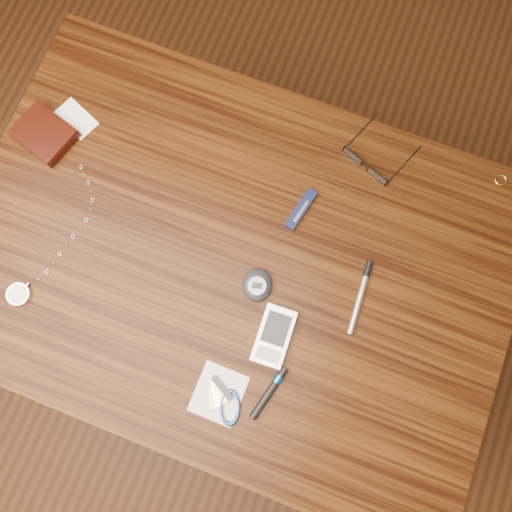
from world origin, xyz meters
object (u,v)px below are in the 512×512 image
Objects in this scene: pocket_watch at (22,290)px; pedometer at (257,285)px; notepad_keys at (224,400)px; pocket_knife at (301,209)px; desk at (236,270)px; silver_pen at (362,291)px; eyeglasses at (367,164)px; pda_phone at (274,336)px; wallet_and_card at (45,134)px.

pedometer is at bearing 22.21° from pocket_watch.
notepad_keys is 1.14× the size of pocket_knife.
desk is 7.37× the size of silver_pen.
desk is at bearing 107.74° from notepad_keys.
pedometer is 0.74× the size of notepad_keys.
eyeglasses is 1.60× the size of pocket_knife.
pedometer is (-0.06, 0.07, 0.00)m from pda_phone.
eyeglasses reaches higher than pda_phone.
pda_phone is (0.11, -0.10, 0.11)m from desk.
wallet_and_card is 2.01× the size of pedometer.
wallet_and_card is at bearing 107.76° from pocket_watch.
pedometer reaches higher than wallet_and_card.
notepad_keys is (0.07, -0.23, 0.11)m from desk.
pedometer is at bearing 95.33° from notepad_keys.
wallet_and_card reaches higher than desk.
pocket_knife is at bearing -123.81° from eyeglasses.
pocket_knife is (0.02, 0.16, -0.01)m from pedometer.
notepad_keys reaches higher than desk.
pda_phone is at bearing -81.56° from pocket_knife.
eyeglasses reaches higher than pocket_watch.
silver_pen is (0.18, 0.06, -0.01)m from pedometer.
wallet_and_card is 0.61m from eyeglasses.
pocket_knife is 0.64× the size of silver_pen.
pocket_watch and pocket_knife have the same top height.
pda_phone is 0.14m from notepad_keys.
pedometer is 0.84× the size of pocket_knife.
pda_phone is (0.53, -0.20, -0.00)m from wallet_and_card.
desk is at bearing 138.13° from pda_phone.
pocket_knife is (-0.03, 0.23, -0.00)m from pda_phone.
pocket_watch is 0.42m from pedometer.
pocket_watch is (0.09, -0.28, -0.01)m from wallet_and_card.
wallet_and_card is at bearing 159.71° from pda_phone.
eyeglasses is 0.31m from pedometer.
notepad_keys is at bearing -121.18° from silver_pen.
pedometer reaches higher than pocket_knife.
pocket_watch is 0.52m from pocket_knife.
wallet_and_card reaches higher than pocket_knife.
pocket_knife reaches higher than desk.
eyeglasses is at bearing 57.24° from desk.
notepad_keys is 0.72× the size of silver_pen.
notepad_keys is at bearing -72.26° from desk.
eyeglasses reaches higher than notepad_keys.
eyeglasses is at bearing 79.60° from notepad_keys.
silver_pen is (0.23, 0.03, 0.11)m from desk.
notepad_keys is (-0.04, -0.13, -0.00)m from pda_phone.
eyeglasses is 0.50m from notepad_keys.
pocket_watch is (-0.49, -0.44, -0.00)m from eyeglasses.
pocket_knife is 0.18m from silver_pen.
desk is at bearing 29.61° from pocket_watch.
eyeglasses reaches higher than desk.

